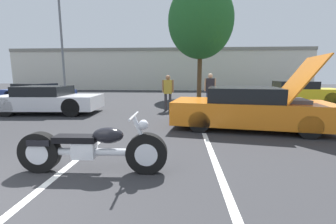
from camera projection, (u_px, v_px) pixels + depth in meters
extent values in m
cube|color=white|center=(71.00, 164.00, 4.03)|extent=(0.12, 4.71, 0.01)
cube|color=white|center=(217.00, 168.00, 3.88)|extent=(0.12, 4.71, 0.01)
cube|color=beige|center=(159.00, 70.00, 25.49)|extent=(32.00, 4.00, 4.40)
cube|color=gray|center=(159.00, 51.00, 25.16)|extent=(32.00, 4.20, 0.30)
cylinder|color=slate|center=(62.00, 45.00, 18.81)|extent=(0.18, 0.18, 8.12)
cylinder|color=brown|center=(199.00, 74.00, 16.06)|extent=(0.32, 0.32, 3.35)
ellipsoid|color=#236028|center=(201.00, 21.00, 15.47)|extent=(4.50, 4.50, 5.18)
cylinder|color=black|center=(147.00, 153.00, 3.63)|extent=(0.67, 0.18, 0.67)
cylinder|color=black|center=(40.00, 152.00, 3.69)|extent=(0.67, 0.18, 0.67)
cylinder|color=silver|center=(147.00, 153.00, 3.63)|extent=(0.37, 0.18, 0.37)
cylinder|color=silver|center=(40.00, 152.00, 3.69)|extent=(0.37, 0.18, 0.37)
cylinder|color=silver|center=(93.00, 152.00, 3.66)|extent=(1.51, 0.16, 0.12)
cube|color=silver|center=(85.00, 149.00, 3.66)|extent=(0.37, 0.25, 0.28)
ellipsoid|color=black|center=(108.00, 135.00, 3.60)|extent=(0.50, 0.29, 0.26)
cube|color=black|center=(76.00, 139.00, 3.63)|extent=(0.69, 0.28, 0.10)
cube|color=black|center=(41.00, 141.00, 3.66)|extent=(0.37, 0.23, 0.10)
cylinder|color=silver|center=(141.00, 134.00, 3.58)|extent=(0.31, 0.08, 0.63)
cylinder|color=silver|center=(134.00, 116.00, 3.54)|extent=(0.06, 0.70, 0.04)
sphere|color=silver|center=(143.00, 125.00, 3.56)|extent=(0.16, 0.16, 0.16)
cylinder|color=silver|center=(72.00, 153.00, 3.79)|extent=(1.15, 0.12, 0.09)
cube|color=orange|center=(248.00, 112.00, 6.71)|extent=(4.69, 2.58, 0.66)
cube|color=black|center=(243.00, 94.00, 6.66)|extent=(2.26, 1.97, 0.41)
cylinder|color=black|center=(309.00, 127.00, 5.65)|extent=(0.63, 0.32, 0.60)
cylinder|color=black|center=(291.00, 116.00, 7.19)|extent=(0.63, 0.32, 0.60)
cylinder|color=black|center=(199.00, 122.00, 6.28)|extent=(0.63, 0.32, 0.60)
cylinder|color=black|center=(204.00, 112.00, 7.83)|extent=(0.63, 0.32, 0.60)
cube|color=orange|center=(298.00, 80.00, 6.26)|extent=(1.20, 1.82, 1.30)
cube|color=#4C4C51|center=(294.00, 104.00, 6.38)|extent=(0.77, 1.10, 0.28)
cube|color=silver|center=(49.00, 102.00, 9.41)|extent=(4.20, 2.03, 0.56)
cube|color=black|center=(44.00, 91.00, 9.33)|extent=(1.93, 1.74, 0.38)
cylinder|color=black|center=(71.00, 107.00, 8.62)|extent=(0.73, 0.26, 0.72)
cylinder|color=black|center=(87.00, 102.00, 10.20)|extent=(0.73, 0.26, 0.72)
cylinder|color=black|center=(6.00, 107.00, 8.65)|extent=(0.73, 0.26, 0.72)
cylinder|color=black|center=(31.00, 102.00, 10.23)|extent=(0.73, 0.26, 0.72)
cube|color=navy|center=(38.00, 94.00, 14.15)|extent=(4.81, 2.98, 0.51)
cube|color=black|center=(35.00, 87.00, 14.13)|extent=(2.39, 2.16, 0.39)
cylinder|color=black|center=(44.00, 97.00, 12.95)|extent=(0.67, 0.38, 0.63)
cylinder|color=black|center=(65.00, 95.00, 14.50)|extent=(0.67, 0.38, 0.63)
cylinder|color=black|center=(9.00, 96.00, 13.83)|extent=(0.67, 0.38, 0.63)
cylinder|color=black|center=(33.00, 94.00, 15.38)|extent=(0.67, 0.38, 0.63)
cube|color=yellow|center=(297.00, 94.00, 12.48)|extent=(4.42, 2.27, 0.67)
cube|color=black|center=(295.00, 85.00, 12.42)|extent=(2.07, 1.85, 0.39)
cylinder|color=black|center=(331.00, 99.00, 11.51)|extent=(0.73, 0.29, 0.71)
cylinder|color=black|center=(315.00, 96.00, 13.10)|extent=(0.73, 0.29, 0.71)
cylinder|color=black|center=(276.00, 99.00, 11.92)|extent=(0.73, 0.29, 0.71)
cylinder|color=black|center=(268.00, 96.00, 13.51)|extent=(0.73, 0.29, 0.71)
cylinder|color=#333338|center=(166.00, 102.00, 10.06)|extent=(0.12, 0.12, 0.77)
cylinder|color=#333338|center=(170.00, 102.00, 10.05)|extent=(0.12, 0.12, 0.77)
cube|color=#B29933|center=(168.00, 87.00, 9.94)|extent=(0.36, 0.20, 0.61)
cylinder|color=#9E704C|center=(163.00, 86.00, 9.95)|extent=(0.08, 0.08, 0.55)
cylinder|color=#9E704C|center=(173.00, 86.00, 9.93)|extent=(0.08, 0.08, 0.55)
sphere|color=#9E704C|center=(168.00, 78.00, 9.88)|extent=(0.21, 0.21, 0.21)
cylinder|color=#38476B|center=(207.00, 101.00, 10.30)|extent=(0.12, 0.12, 0.81)
cylinder|color=#38476B|center=(212.00, 101.00, 10.29)|extent=(0.12, 0.12, 0.81)
cube|color=#26262D|center=(210.00, 85.00, 10.17)|extent=(0.36, 0.20, 0.64)
cylinder|color=tan|center=(205.00, 85.00, 10.18)|extent=(0.08, 0.08, 0.57)
cylinder|color=tan|center=(215.00, 85.00, 10.16)|extent=(0.08, 0.08, 0.57)
sphere|color=tan|center=(210.00, 76.00, 10.10)|extent=(0.22, 0.22, 0.22)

